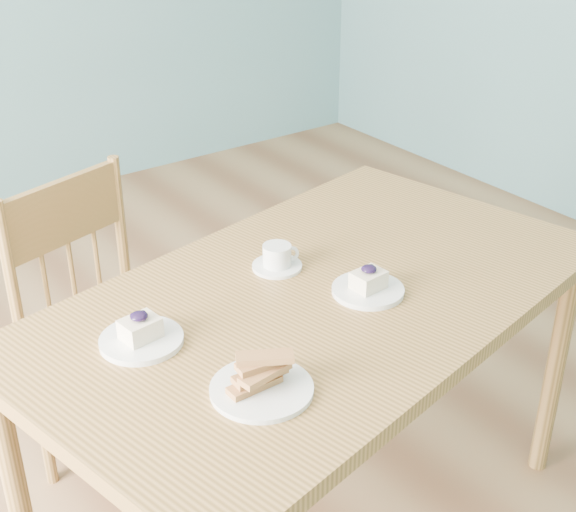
% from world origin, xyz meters
% --- Properties ---
extents(room, '(5.01, 5.01, 2.71)m').
position_xyz_m(room, '(0.00, 0.00, 1.35)').
color(room, olive).
rests_on(room, ground).
extents(dining_table, '(1.57, 1.10, 0.77)m').
position_xyz_m(dining_table, '(0.19, -0.21, 0.69)').
color(dining_table, '#A4743E').
rests_on(dining_table, ground).
extents(dining_chair, '(0.52, 0.51, 0.92)m').
position_xyz_m(dining_chair, '(-0.12, 0.32, 0.47)').
color(dining_chair, '#A4743E').
rests_on(dining_chair, ground).
extents(cheesecake_plate_near, '(0.17, 0.17, 0.07)m').
position_xyz_m(cheesecake_plate_near, '(0.28, -0.29, 0.79)').
color(cheesecake_plate_near, silver).
rests_on(cheesecake_plate_near, dining_table).
extents(cheesecake_plate_far, '(0.18, 0.18, 0.08)m').
position_xyz_m(cheesecake_plate_far, '(-0.25, -0.16, 0.79)').
color(cheesecake_plate_far, silver).
rests_on(cheesecake_plate_far, dining_table).
extents(coffee_cup, '(0.12, 0.12, 0.06)m').
position_xyz_m(coffee_cup, '(0.18, -0.06, 0.80)').
color(coffee_cup, silver).
rests_on(coffee_cup, dining_table).
extents(biscotti_plate, '(0.20, 0.20, 0.08)m').
position_xyz_m(biscotti_plate, '(-0.13, -0.45, 0.79)').
color(biscotti_plate, silver).
rests_on(biscotti_plate, dining_table).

